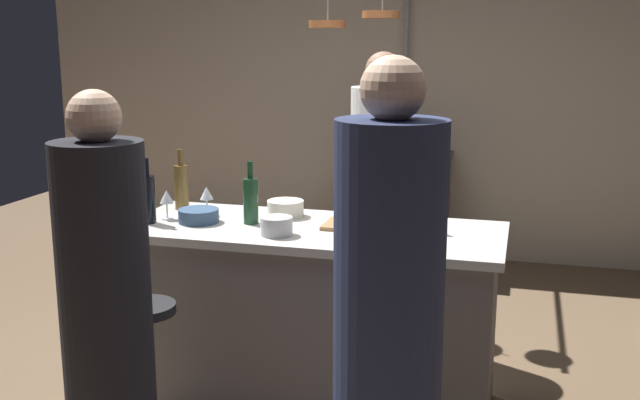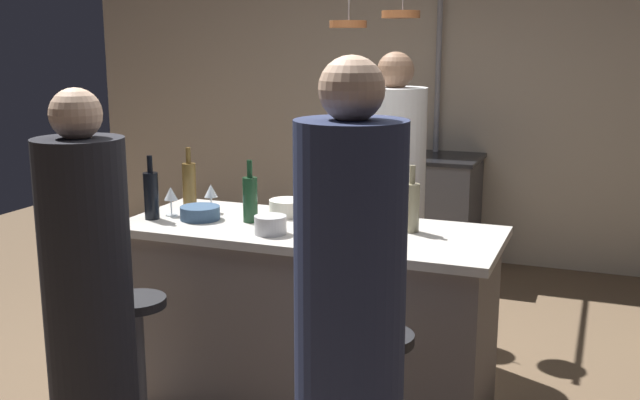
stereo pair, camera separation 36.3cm
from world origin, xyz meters
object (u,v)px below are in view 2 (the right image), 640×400
object	(u,v)px
wine_bottle_white	(412,206)
bar_stool_left	(139,364)
guest_left	(89,312)
mixing_bowl_steel	(270,225)
mixing_bowl_ceramic	(287,208)
cutting_board	(355,227)
chef	(393,214)
wine_bottle_amber	(189,184)
guest_right	(349,340)
wine_bottle_dark	(151,194)
mixing_bowl_blue	(200,213)
wine_glass_near_right_guest	(171,195)
wine_glass_by_chef	(211,192)
stove_range	(427,212)
pepper_mill	(376,219)
wine_bottle_green	(250,198)

from	to	relation	value
wine_bottle_white	bar_stool_left	bearing A→B (deg)	-145.38
guest_left	mixing_bowl_steel	xyz separation A→B (m)	(0.40, 0.78, 0.20)
bar_stool_left	mixing_bowl_ceramic	xyz separation A→B (m)	(0.36, 0.80, 0.56)
cutting_board	chef	bearing A→B (deg)	93.18
wine_bottle_white	mixing_bowl_ceramic	xyz separation A→B (m)	(-0.66, 0.09, -0.08)
wine_bottle_amber	bar_stool_left	bearing A→B (deg)	-75.63
chef	guest_right	size ratio (longest dim) A/B	0.99
wine_bottle_dark	wine_bottle_amber	world-z (taller)	wine_bottle_dark
cutting_board	wine_bottle_dark	bearing A→B (deg)	-169.54
mixing_bowl_ceramic	bar_stool_left	bearing A→B (deg)	-114.48
guest_right	mixing_bowl_blue	size ratio (longest dim) A/B	8.81
bar_stool_left	wine_glass_near_right_guest	distance (m)	0.88
wine_bottle_dark	wine_glass_by_chef	xyz separation A→B (m)	(0.20, 0.23, -0.02)
stove_range	chef	bearing A→B (deg)	-83.90
bar_stool_left	mixing_bowl_steel	bearing A→B (deg)	44.88
wine_bottle_white	stove_range	bearing A→B (deg)	101.37
stove_range	wine_glass_by_chef	world-z (taller)	wine_glass_by_chef
wine_bottle_dark	mixing_bowl_ceramic	distance (m)	0.67
chef	mixing_bowl_steel	xyz separation A→B (m)	(-0.28, -1.04, 0.15)
guest_right	wine_bottle_white	distance (m)	1.10
guest_left	cutting_board	bearing A→B (deg)	54.38
mixing_bowl_steel	guest_left	bearing A→B (deg)	-117.23
wine_bottle_dark	wine_glass_by_chef	world-z (taller)	wine_bottle_dark
chef	guest_right	distance (m)	1.89
pepper_mill	wine_glass_near_right_guest	xyz separation A→B (m)	(-1.11, 0.12, 0.00)
chef	guest_left	bearing A→B (deg)	-110.57
wine_bottle_amber	stove_range	bearing A→B (deg)	71.49
stove_range	wine_bottle_dark	distance (m)	2.76
wine_bottle_dark	mixing_bowl_blue	xyz separation A→B (m)	(0.23, 0.08, -0.09)
chef	stove_range	bearing A→B (deg)	96.10
cutting_board	guest_left	bearing A→B (deg)	-125.62
wine_bottle_green	wine_glass_near_right_guest	xyz separation A→B (m)	(-0.43, -0.03, -0.01)
guest_left	wine_glass_by_chef	world-z (taller)	guest_left
guest_left	mixing_bowl_ceramic	world-z (taller)	guest_left
pepper_mill	wine_bottle_amber	distance (m)	1.19
guest_right	pepper_mill	world-z (taller)	guest_right
wine_glass_by_chef	mixing_bowl_steel	size ratio (longest dim) A/B	0.99
pepper_mill	mixing_bowl_blue	size ratio (longest dim) A/B	1.08
bar_stool_left	pepper_mill	bearing A→B (deg)	26.54
mixing_bowl_steel	mixing_bowl_blue	xyz separation A→B (m)	(-0.44, 0.13, -0.01)
cutting_board	wine_bottle_amber	size ratio (longest dim) A/B	1.02
cutting_board	mixing_bowl_steel	bearing A→B (deg)	-144.20
bar_stool_left	wine_bottle_green	xyz separation A→B (m)	(0.25, 0.61, 0.64)
chef	mixing_bowl_blue	world-z (taller)	chef
pepper_mill	wine_bottle_green	distance (m)	0.69
wine_bottle_dark	wine_bottle_green	distance (m)	0.50
wine_bottle_white	guest_left	bearing A→B (deg)	-133.19
wine_glass_near_right_guest	wine_bottle_amber	bearing A→B (deg)	96.94
bar_stool_left	wine_glass_near_right_guest	world-z (taller)	wine_glass_near_right_guest
wine_bottle_amber	mixing_bowl_steel	bearing A→B (deg)	-29.88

